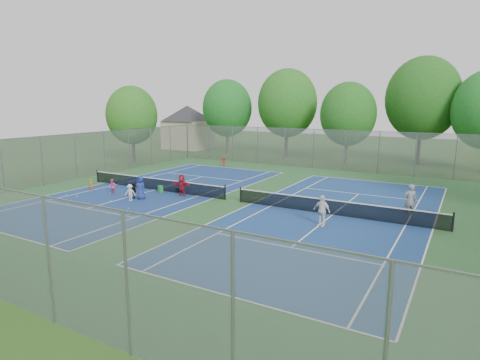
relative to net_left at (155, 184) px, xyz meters
name	(u,v)px	position (x,y,z in m)	size (l,w,h in m)	color
ground	(233,201)	(7.00, 0.00, -0.46)	(120.00, 120.00, 0.00)	#2A5019
court_pad	(233,201)	(7.00, 0.00, -0.45)	(32.00, 32.00, 0.01)	#2B5A2F
court_left	(155,190)	(0.00, 0.00, -0.44)	(10.97, 23.77, 0.01)	navy
court_right	(333,215)	(14.00, 0.00, -0.44)	(10.97, 23.77, 0.01)	navy
net_left	(155,184)	(0.00, 0.00, 0.00)	(12.87, 0.10, 0.91)	black
net_right	(333,208)	(14.00, 0.00, 0.00)	(12.87, 0.10, 0.91)	black
fence_north	(313,149)	(7.00, 16.00, 1.54)	(32.00, 0.10, 4.00)	gray
fence_west	(76,157)	(-9.00, 0.00, 1.54)	(32.00, 0.10, 4.00)	gray
house	(187,119)	(-15.00, 24.00, 3.76)	(11.03, 11.03, 7.30)	#B7A88C
tree_nw	(227,108)	(-7.00, 22.00, 5.44)	(6.40, 6.40, 9.58)	#443326
tree_nl	(287,103)	(1.00, 23.00, 6.09)	(7.20, 7.20, 10.69)	#443326
tree_nc	(348,114)	(9.00, 21.00, 4.94)	(6.00, 6.00, 8.85)	#443326
tree_nr	(423,99)	(16.00, 24.00, 6.59)	(7.60, 7.60, 11.42)	#443326
tree_side_w	(132,115)	(-12.00, 10.00, 4.79)	(5.60, 5.60, 8.47)	#443326
ball_crate	(179,190)	(1.91, 0.49, -0.31)	(0.34, 0.34, 0.29)	#174FAF
ball_hopper	(160,189)	(1.03, -0.54, -0.18)	(0.28, 0.28, 0.56)	green
student_a	(91,185)	(-3.69, -2.95, 0.06)	(0.37, 0.24, 1.02)	orange
student_b	(112,187)	(-1.76, -2.61, 0.11)	(0.54, 0.42, 1.12)	#D7538A
student_c	(130,193)	(0.92, -3.51, 0.13)	(0.76, 0.44, 1.17)	silver
student_d	(134,191)	(0.60, -2.85, 0.10)	(0.65, 0.27, 1.11)	black
student_e	(141,188)	(1.19, -2.78, 0.38)	(0.82, 0.53, 1.67)	navy
student_f	(182,185)	(3.09, -0.60, 0.34)	(1.48, 0.47, 1.60)	maroon
child_far_baseline	(224,162)	(-1.47, 12.33, 0.05)	(0.65, 0.37, 1.01)	maroon
instructor	(410,200)	(18.02, 1.92, 0.53)	(0.72, 0.47, 1.97)	gray
teen_court_b	(322,211)	(14.11, -2.44, 0.41)	(1.01, 0.42, 1.73)	white
tennis_ball_0	(87,208)	(-0.04, -6.38, -0.42)	(0.07, 0.07, 0.07)	yellow
tennis_ball_1	(68,204)	(-1.86, -6.35, -0.42)	(0.07, 0.07, 0.07)	#D3EE37
tennis_ball_2	(77,197)	(-3.25, -4.56, -0.42)	(0.07, 0.07, 0.07)	#CBF338
tennis_ball_3	(89,203)	(-1.08, -5.30, -0.42)	(0.07, 0.07, 0.07)	#A9CB2F
tennis_ball_4	(41,202)	(-4.13, -6.79, -0.42)	(0.07, 0.07, 0.07)	#B5C62E
tennis_ball_5	(110,194)	(-1.87, -2.78, -0.42)	(0.07, 0.07, 0.07)	gold
tennis_ball_6	(51,203)	(-3.15, -6.73, -0.42)	(0.07, 0.07, 0.07)	yellow
tennis_ball_7	(110,201)	(-0.18, -4.32, -0.42)	(0.07, 0.07, 0.07)	#B1D030
tennis_ball_8	(129,209)	(2.38, -5.15, -0.42)	(0.07, 0.07, 0.07)	yellow
tennis_ball_9	(66,195)	(-4.31, -4.65, -0.42)	(0.07, 0.07, 0.07)	#C7D230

